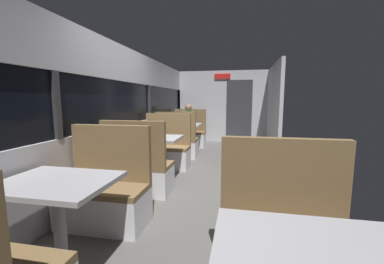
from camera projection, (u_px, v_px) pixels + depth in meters
ground_plane at (203, 186)px, 3.92m from camera, size 3.30×9.20×0.02m
carriage_window_panel_left at (118, 116)px, 4.04m from camera, size 0.09×8.48×2.30m
carriage_end_bulkhead at (224, 107)px, 7.83m from camera, size 2.90×0.11×2.30m
carriage_aisle_panel_right at (274, 108)px, 6.40m from camera, size 0.08×2.40×2.30m
dining_table_near_window at (57, 192)px, 1.97m from camera, size 0.90×0.70×0.74m
bench_near_window_facing_entry at (105, 195)px, 2.69m from camera, size 0.95×0.50×1.10m
dining_table_mid_window at (154, 143)px, 4.21m from camera, size 0.90×0.70×0.74m
bench_mid_window_facing_end at (139, 171)px, 3.57m from camera, size 0.95×0.50×1.10m
bench_mid_window_facing_entry at (166, 152)px, 4.93m from camera, size 0.95×0.50×1.10m
dining_table_far_window at (184, 128)px, 6.46m from camera, size 0.90×0.70×0.74m
bench_far_window_facing_end at (177, 144)px, 5.82m from camera, size 0.95×0.50×1.10m
bench_far_window_facing_entry at (189, 135)px, 7.18m from camera, size 0.95×0.50×1.10m
bench_front_aisle_facing_entry at (284, 245)px, 1.77m from camera, size 0.95×0.50×1.10m
seated_passenger at (189, 129)px, 7.08m from camera, size 0.47×0.55×1.26m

